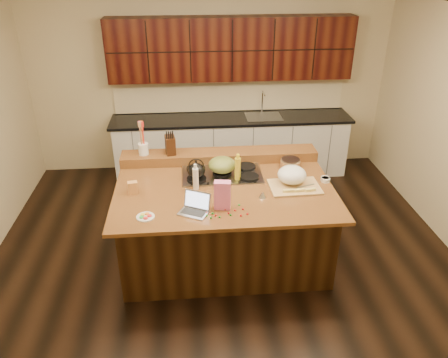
{
  "coord_description": "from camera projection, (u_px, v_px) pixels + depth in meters",
  "views": [
    {
      "loc": [
        -0.37,
        -4.18,
        3.25
      ],
      "look_at": [
        0.0,
        0.05,
        1.0
      ],
      "focal_mm": 35.0,
      "sensor_mm": 36.0,
      "label": 1
    }
  ],
  "objects": [
    {
      "name": "strainer_bowl",
      "position": [
        290.0,
        164.0,
        5.22
      ],
      "size": [
        0.26,
        0.26,
        0.09
      ],
      "primitive_type": "cylinder",
      "rotation": [
        0.0,
        0.0,
        0.1
      ],
      "color": "#996B3F",
      "rests_on": "island"
    },
    {
      "name": "gumdrop_5",
      "position": [
        207.0,
        215.0,
        4.28
      ],
      "size": [
        0.02,
        0.02,
        0.02
      ],
      "primitive_type": "ellipsoid",
      "color": "#198C26",
      "rests_on": "island"
    },
    {
      "name": "ramekin_c",
      "position": [
        299.0,
        178.0,
        4.96
      ],
      "size": [
        0.12,
        0.12,
        0.04
      ],
      "primitive_type": "cylinder",
      "rotation": [
        0.0,
        0.0,
        -0.24
      ],
      "color": "white",
      "rests_on": "island"
    },
    {
      "name": "gumdrop_13",
      "position": [
        239.0,
        205.0,
        4.46
      ],
      "size": [
        0.02,
        0.02,
        0.02
      ],
      "primitive_type": "ellipsoid",
      "color": "#198C26",
      "rests_on": "island"
    },
    {
      "name": "gumdrop_3",
      "position": [
        220.0,
        217.0,
        4.26
      ],
      "size": [
        0.02,
        0.02,
        0.02
      ],
      "primitive_type": "ellipsoid",
      "color": "#198C26",
      "rests_on": "island"
    },
    {
      "name": "utensil_crock",
      "position": [
        143.0,
        149.0,
        5.26
      ],
      "size": [
        0.15,
        0.15,
        0.14
      ],
      "primitive_type": "cylinder",
      "rotation": [
        0.0,
        0.0,
        -0.25
      ],
      "color": "white",
      "rests_on": "back_ledge"
    },
    {
      "name": "gumdrop_10",
      "position": [
        247.0,
        214.0,
        4.31
      ],
      "size": [
        0.02,
        0.02,
        0.02
      ],
      "primitive_type": "ellipsoid",
      "color": "red",
      "rests_on": "island"
    },
    {
      "name": "oil_bottle",
      "position": [
        238.0,
        169.0,
        4.9
      ],
      "size": [
        0.08,
        0.08,
        0.27
      ],
      "primitive_type": "cylinder",
      "rotation": [
        0.0,
        0.0,
        -0.14
      ],
      "color": "gold",
      "rests_on": "island"
    },
    {
      "name": "kettle",
      "position": [
        196.0,
        171.0,
        4.86
      ],
      "size": [
        0.24,
        0.24,
        0.18
      ],
      "primitive_type": "ellipsoid",
      "rotation": [
        0.0,
        0.0,
        0.23
      ],
      "color": "black",
      "rests_on": "cooktop"
    },
    {
      "name": "gumdrop_2",
      "position": [
        206.0,
        213.0,
        4.33
      ],
      "size": [
        0.02,
        0.02,
        0.02
      ],
      "primitive_type": "ellipsoid",
      "color": "red",
      "rests_on": "island"
    },
    {
      "name": "gumdrop_0",
      "position": [
        225.0,
        209.0,
        4.38
      ],
      "size": [
        0.02,
        0.02,
        0.02
      ],
      "primitive_type": "ellipsoid",
      "color": "red",
      "rests_on": "island"
    },
    {
      "name": "ramekin_b",
      "position": [
        325.0,
        179.0,
        4.93
      ],
      "size": [
        0.13,
        0.13,
        0.04
      ],
      "primitive_type": "cylinder",
      "rotation": [
        0.0,
        0.0,
        0.3
      ],
      "color": "white",
      "rests_on": "island"
    },
    {
      "name": "room",
      "position": [
        224.0,
        152.0,
        4.6
      ],
      "size": [
        5.52,
        5.02,
        2.72
      ],
      "color": "black",
      "rests_on": "ground"
    },
    {
      "name": "candy_plate",
      "position": [
        145.0,
        217.0,
        4.27
      ],
      "size": [
        0.21,
        0.21,
        0.01
      ],
      "primitive_type": "cylinder",
      "rotation": [
        0.0,
        0.0,
        0.16
      ],
      "color": "white",
      "rests_on": "island"
    },
    {
      "name": "pink_bag",
      "position": [
        222.0,
        195.0,
        4.35
      ],
      "size": [
        0.17,
        0.11,
        0.3
      ],
      "primitive_type": "cube",
      "rotation": [
        0.0,
        0.0,
        -0.16
      ],
      "color": "pink",
      "rests_on": "island"
    },
    {
      "name": "gumdrop_14",
      "position": [
        243.0,
        209.0,
        4.39
      ],
      "size": [
        0.02,
        0.02,
        0.02
      ],
      "primitive_type": "ellipsoid",
      "color": "red",
      "rests_on": "island"
    },
    {
      "name": "green_bowl",
      "position": [
        222.0,
        165.0,
        5.0
      ],
      "size": [
        0.32,
        0.32,
        0.17
      ],
      "primitive_type": "ellipsoid",
      "rotation": [
        0.0,
        0.0,
        -0.01
      ],
      "color": "olive",
      "rests_on": "cooktop"
    },
    {
      "name": "gumdrop_9",
      "position": [
        213.0,
        213.0,
        4.32
      ],
      "size": [
        0.02,
        0.02,
        0.02
      ],
      "primitive_type": "ellipsoid",
      "color": "#198C26",
      "rests_on": "island"
    },
    {
      "name": "gumdrop_8",
      "position": [
        216.0,
        215.0,
        4.28
      ],
      "size": [
        0.02,
        0.02,
        0.02
      ],
      "primitive_type": "ellipsoid",
      "color": "red",
      "rests_on": "island"
    },
    {
      "name": "wooden_tray",
      "position": [
        293.0,
        178.0,
        4.8
      ],
      "size": [
        0.56,
        0.44,
        0.22
      ],
      "rotation": [
        0.0,
        0.0,
        0.03
      ],
      "color": "tan",
      "rests_on": "island"
    },
    {
      "name": "cooktop",
      "position": [
        222.0,
        174.0,
        5.06
      ],
      "size": [
        0.92,
        0.52,
        0.05
      ],
      "color": "gray",
      "rests_on": "island"
    },
    {
      "name": "ramekin_a",
      "position": [
        326.0,
        180.0,
        4.91
      ],
      "size": [
        0.11,
        0.11,
        0.04
      ],
      "primitive_type": "cylinder",
      "rotation": [
        0.0,
        0.0,
        0.09
      ],
      "color": "white",
      "rests_on": "island"
    },
    {
      "name": "gumdrop_11",
      "position": [
        231.0,
        215.0,
        4.29
      ],
      "size": [
        0.02,
        0.02,
        0.02
      ],
      "primitive_type": "ellipsoid",
      "color": "#198C26",
      "rests_on": "island"
    },
    {
      "name": "island",
      "position": [
        224.0,
        222.0,
        5.01
      ],
      "size": [
        2.4,
        1.6,
        0.92
      ],
      "color": "black",
      "rests_on": "ground"
    },
    {
      "name": "kitchen_timer",
      "position": [
        263.0,
        194.0,
        4.59
      ],
      "size": [
        0.09,
        0.09,
        0.07
      ],
      "primitive_type": "cone",
      "rotation": [
        0.0,
        0.0,
        -0.12
      ],
      "color": "silver",
      "rests_on": "island"
    },
    {
      "name": "gumdrop_12",
      "position": [
        229.0,
        213.0,
        4.32
      ],
      "size": [
        0.02,
        0.02,
        0.02
      ],
      "primitive_type": "ellipsoid",
      "color": "red",
      "rests_on": "island"
    },
    {
      "name": "knife_block",
      "position": [
        170.0,
        145.0,
        5.26
      ],
      "size": [
        0.14,
        0.19,
        0.22
      ],
      "primitive_type": "cube",
      "rotation": [
        0.0,
        0.0,
        0.16
      ],
      "color": "black",
      "rests_on": "back_ledge"
    },
    {
      "name": "gumdrop_4",
      "position": [
        235.0,
        210.0,
        4.37
      ],
      "size": [
        0.02,
        0.02,
        0.02
      ],
      "primitive_type": "ellipsoid",
      "color": "red",
      "rests_on": "island"
    },
    {
      "name": "back_ledge",
      "position": [
        219.0,
        156.0,
        5.39
      ],
      "size": [
        2.4,
        0.3,
        0.12
      ],
      "primitive_type": "cube",
      "color": "black",
      "rests_on": "island"
    },
    {
      "name": "gumdrop_1",
      "position": [
        211.0,
        218.0,
        4.25
      ],
      "size": [
        0.02,
        0.02,
        0.02
      ],
      "primitive_type": "ellipsoid",
      "color": "#198C26",
      "rests_on": "island"
    },
    {
      "name": "package_box",
      "position": [
        133.0,
        188.0,
        4.65
      ],
      "size": [
        0.11,
        0.09,
        0.14
      ],
      "primitive_type": "cube",
      "rotation": [
        0.0,
        0.0,
        0.2
      ],
      "color": "#D18C49",
      "rests_on": "island"
    },
    {
      "name": "gumdrop_7",
      "position": [
        202.0,
        207.0,
        4.42
      ],
      "size": [
        0.02,
        0.02,
        0.02
      ],
      "primitive_type": "ellipsoid",
      "color": "#198C26",
      "rests_on": "island"
    },
    {
      "name": "vinegar_bottle",
      "position": [
        196.0,
        179.0,
        4.71
      ],
      "size": [
        0.08,
        0.08,
        0.25
      ],
      "primitive_type": "cylinder",
      "rotation": [
        0.0,
        0.0,
        0.21
      ],
      "color": "silver",
      "rests_on": "island"
    },
    {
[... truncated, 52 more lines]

